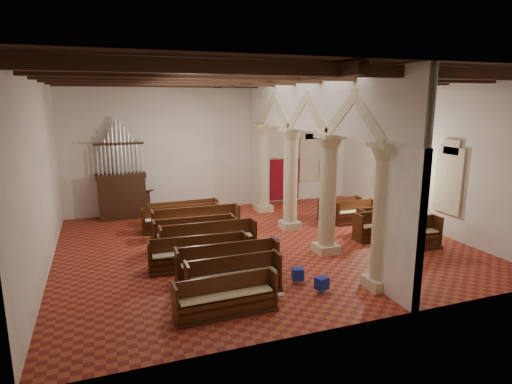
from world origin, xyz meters
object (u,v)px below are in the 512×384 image
object	(u,v)px
pipe_organ	(122,188)
aisle_pew_0	(413,238)
lectern	(147,205)
processional_banner	(327,185)
nave_pew_0	(226,302)

from	to	relation	value
pipe_organ	aisle_pew_0	world-z (taller)	pipe_organ
pipe_organ	lectern	xyz separation A→B (m)	(1.05, -0.01, -0.85)
lectern	aisle_pew_0	bearing A→B (deg)	-60.18
processional_banner	nave_pew_0	xyz separation A→B (m)	(-8.38, -9.98, -0.47)
lectern	processional_banner	bearing A→B (deg)	-17.49
lectern	aisle_pew_0	distance (m)	11.35
pipe_organ	lectern	size ratio (longest dim) A/B	3.51
pipe_organ	nave_pew_0	xyz separation A→B (m)	(1.86, -9.99, -1.05)
lectern	processional_banner	distance (m)	9.19
nave_pew_0	aisle_pew_0	bearing A→B (deg)	15.28
processional_banner	nave_pew_0	size ratio (longest dim) A/B	0.89
aisle_pew_0	nave_pew_0	bearing A→B (deg)	-160.56
lectern	nave_pew_0	xyz separation A→B (m)	(0.81, -9.97, -0.20)
nave_pew_0	aisle_pew_0	size ratio (longest dim) A/B	1.30
processional_banner	pipe_organ	bearing A→B (deg)	-155.98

